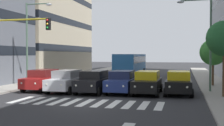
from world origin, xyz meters
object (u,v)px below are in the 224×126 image
car_5 (43,80)px  street_lamp_right (31,36)px  traffic_light_gantry (10,44)px  street_tree_0 (224,39)px  street_tree_1 (213,52)px  car_2 (122,82)px  car_3 (94,81)px  bus_behind_traffic (131,63)px  street_lamp_left (205,35)px  car_4 (67,81)px  car_0 (179,82)px  car_1 (147,82)px

car_5 → street_lamp_right: 4.50m
traffic_light_gantry → street_tree_0: (-14.05, -3.19, 0.33)m
car_5 → street_tree_1: street_tree_1 is taller
car_2 → car_3: 2.18m
car_2 → car_5: size_ratio=1.00×
street_tree_0 → street_tree_1: size_ratio=1.21×
bus_behind_traffic → street_lamp_left: bearing=121.2°
car_2 → bus_behind_traffic: bearing=-82.1°
street_lamp_left → street_tree_1: 4.66m
traffic_light_gantry → street_lamp_right: 6.10m
car_3 → car_4: 2.25m
car_0 → street_lamp_right: size_ratio=0.60×
car_0 → car_3: bearing=7.2°
street_lamp_left → street_tree_1: street_lamp_left is taller
bus_behind_traffic → car_2: bearing=97.9°
car_2 → car_4: size_ratio=1.00×
car_0 → street_tree_0: size_ratio=0.87×
bus_behind_traffic → car_3: bearing=90.0°
street_lamp_right → car_4: bearing=155.1°
car_4 → bus_behind_traffic: size_ratio=0.42×
car_4 → car_5: (2.32, -0.47, 0.00)m
street_lamp_left → street_tree_1: (-1.01, -4.35, -1.34)m
car_3 → traffic_light_gantry: (4.71, 3.78, 2.81)m
car_0 → car_3: (6.39, 0.81, 0.00)m
car_1 → bus_behind_traffic: 15.98m
car_5 → street_lamp_right: size_ratio=0.60×
car_0 → bus_behind_traffic: (6.39, -14.98, 0.97)m
car_2 → street_tree_0: (-7.19, 1.02, 3.14)m
car_3 → car_1: bearing=-174.9°
street_tree_1 → car_4: bearing=29.2°
car_0 → bus_behind_traffic: size_ratio=0.42×
car_3 → street_tree_0: (-9.34, 0.59, 3.14)m
car_3 → car_0: bearing=-172.8°
car_4 → street_lamp_right: bearing=-24.9°
street_lamp_left → street_tree_0: street_lamp_left is taller
car_0 → street_lamp_right: 13.51m
car_0 → street_lamp_left: size_ratio=0.62×
car_1 → car_3: (4.11, 0.37, 0.00)m
car_0 → car_1: bearing=10.9°
street_lamp_left → car_1: bearing=22.1°
traffic_light_gantry → street_lamp_left: street_lamp_left is taller
traffic_light_gantry → street_tree_1: (-14.02, -10.19, -0.53)m
car_0 → car_4: same height
car_0 → car_4: (8.63, 0.84, 0.00)m
car_1 → street_tree_0: (-5.23, 0.96, 3.14)m
traffic_light_gantry → street_lamp_left: bearing=-155.8°
street_lamp_left → traffic_light_gantry: bearing=24.2°
car_3 → car_2: bearing=-168.8°
car_4 → car_1: bearing=-176.4°
traffic_light_gantry → street_lamp_right: (1.83, -5.74, 0.94)m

